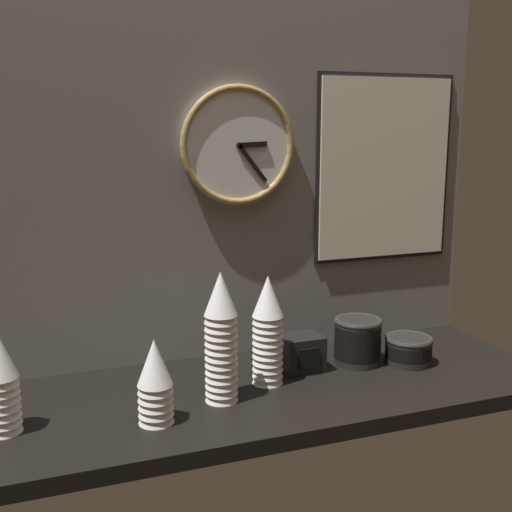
{
  "coord_description": "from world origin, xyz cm",
  "views": [
    {
      "loc": [
        -52.71,
        -146.19,
        66.21
      ],
      "look_at": [
        2.9,
        4.0,
        33.31
      ],
      "focal_mm": 45.0,
      "sensor_mm": 36.0,
      "label": 1
    }
  ],
  "objects_px": {
    "bowl_stack_right": "(358,340)",
    "cup_stack_center_left": "(155,381)",
    "cup_stack_center_right": "(268,330)",
    "cup_stack_center": "(221,337)",
    "napkin_dispenser": "(301,353)",
    "bowl_stack_far_right": "(409,349)",
    "menu_board": "(385,169)",
    "wall_clock": "(238,145)",
    "cup_stack_far_left": "(0,382)"
  },
  "relations": [
    {
      "from": "bowl_stack_far_right",
      "to": "cup_stack_center",
      "type": "bearing_deg",
      "value": -174.49
    },
    {
      "from": "cup_stack_far_left",
      "to": "napkin_dispenser",
      "type": "xyz_separation_m",
      "value": [
        0.76,
        0.11,
        -0.07
      ]
    },
    {
      "from": "wall_clock",
      "to": "cup_stack_center",
      "type": "bearing_deg",
      "value": -116.5
    },
    {
      "from": "cup_stack_center_right",
      "to": "menu_board",
      "type": "distance_m",
      "value": 0.66
    },
    {
      "from": "wall_clock",
      "to": "napkin_dispenser",
      "type": "relative_size",
      "value": 3.0
    },
    {
      "from": "cup_stack_center_right",
      "to": "wall_clock",
      "type": "xyz_separation_m",
      "value": [
        0.0,
        0.23,
        0.46
      ]
    },
    {
      "from": "menu_board",
      "to": "napkin_dispenser",
      "type": "xyz_separation_m",
      "value": [
        -0.35,
        -0.19,
        -0.48
      ]
    },
    {
      "from": "cup_stack_center",
      "to": "cup_stack_far_left",
      "type": "height_order",
      "value": "cup_stack_center"
    },
    {
      "from": "cup_stack_center",
      "to": "bowl_stack_far_right",
      "type": "bearing_deg",
      "value": 5.51
    },
    {
      "from": "cup_stack_center_right",
      "to": "bowl_stack_right",
      "type": "relative_size",
      "value": 2.13
    },
    {
      "from": "wall_clock",
      "to": "napkin_dispenser",
      "type": "height_order",
      "value": "wall_clock"
    },
    {
      "from": "cup_stack_center_right",
      "to": "cup_stack_far_left",
      "type": "relative_size",
      "value": 1.23
    },
    {
      "from": "cup_stack_center_right",
      "to": "bowl_stack_right",
      "type": "xyz_separation_m",
      "value": [
        0.29,
        0.04,
        -0.08
      ]
    },
    {
      "from": "cup_stack_center",
      "to": "wall_clock",
      "type": "height_order",
      "value": "wall_clock"
    },
    {
      "from": "cup_stack_far_left",
      "to": "bowl_stack_right",
      "type": "relative_size",
      "value": 1.73
    },
    {
      "from": "cup_stack_center_left",
      "to": "cup_stack_far_left",
      "type": "relative_size",
      "value": 0.85
    },
    {
      "from": "cup_stack_center_left",
      "to": "bowl_stack_far_right",
      "type": "distance_m",
      "value": 0.76
    },
    {
      "from": "cup_stack_center_left",
      "to": "cup_stack_far_left",
      "type": "xyz_separation_m",
      "value": [
        -0.32,
        0.07,
        0.02
      ]
    },
    {
      "from": "napkin_dispenser",
      "to": "cup_stack_center",
      "type": "bearing_deg",
      "value": -156.62
    },
    {
      "from": "bowl_stack_right",
      "to": "cup_stack_center_left",
      "type": "bearing_deg",
      "value": -164.46
    },
    {
      "from": "cup_stack_center_left",
      "to": "cup_stack_center_right",
      "type": "bearing_deg",
      "value": 21.37
    },
    {
      "from": "bowl_stack_right",
      "to": "bowl_stack_far_right",
      "type": "xyz_separation_m",
      "value": [
        0.14,
        -0.05,
        -0.03
      ]
    },
    {
      "from": "wall_clock",
      "to": "cup_stack_center_right",
      "type": "bearing_deg",
      "value": -90.12
    },
    {
      "from": "cup_stack_center_right",
      "to": "cup_stack_center",
      "type": "xyz_separation_m",
      "value": [
        -0.14,
        -0.06,
        0.02
      ]
    },
    {
      "from": "cup_stack_center_right",
      "to": "wall_clock",
      "type": "relative_size",
      "value": 0.87
    },
    {
      "from": "cup_stack_far_left",
      "to": "bowl_stack_right",
      "type": "xyz_separation_m",
      "value": [
        0.93,
        0.1,
        -0.05
      ]
    },
    {
      "from": "cup_stack_center_right",
      "to": "bowl_stack_far_right",
      "type": "distance_m",
      "value": 0.44
    },
    {
      "from": "cup_stack_center_right",
      "to": "bowl_stack_far_right",
      "type": "xyz_separation_m",
      "value": [
        0.43,
        -0.01,
        -0.1
      ]
    },
    {
      "from": "cup_stack_center_right",
      "to": "cup_stack_center",
      "type": "distance_m",
      "value": 0.16
    },
    {
      "from": "cup_stack_center",
      "to": "cup_stack_center_left",
      "type": "xyz_separation_m",
      "value": [
        -0.17,
        -0.06,
        -0.06
      ]
    },
    {
      "from": "cup_stack_center",
      "to": "menu_board",
      "type": "relative_size",
      "value": 0.58
    },
    {
      "from": "bowl_stack_right",
      "to": "bowl_stack_far_right",
      "type": "distance_m",
      "value": 0.15
    },
    {
      "from": "menu_board",
      "to": "cup_stack_center_left",
      "type": "bearing_deg",
      "value": -155.4
    },
    {
      "from": "cup_stack_center_left",
      "to": "bowl_stack_right",
      "type": "relative_size",
      "value": 1.46
    },
    {
      "from": "cup_stack_center_right",
      "to": "menu_board",
      "type": "height_order",
      "value": "menu_board"
    },
    {
      "from": "cup_stack_center_right",
      "to": "cup_stack_center",
      "type": "relative_size",
      "value": 0.89
    },
    {
      "from": "cup_stack_far_left",
      "to": "menu_board",
      "type": "distance_m",
      "value": 1.23
    },
    {
      "from": "bowl_stack_far_right",
      "to": "menu_board",
      "type": "bearing_deg",
      "value": 78.81
    },
    {
      "from": "cup_stack_center",
      "to": "napkin_dispenser",
      "type": "distance_m",
      "value": 0.31
    },
    {
      "from": "menu_board",
      "to": "napkin_dispenser",
      "type": "relative_size",
      "value": 5.09
    },
    {
      "from": "bowl_stack_far_right",
      "to": "cup_stack_center_left",
      "type": "bearing_deg",
      "value": -171.02
    },
    {
      "from": "wall_clock",
      "to": "menu_board",
      "type": "xyz_separation_m",
      "value": [
        0.47,
        0.01,
        -0.08
      ]
    },
    {
      "from": "cup_stack_center_left",
      "to": "wall_clock",
      "type": "xyz_separation_m",
      "value": [
        0.32,
        0.35,
        0.51
      ]
    },
    {
      "from": "wall_clock",
      "to": "napkin_dispenser",
      "type": "bearing_deg",
      "value": -56.08
    },
    {
      "from": "cup_stack_center",
      "to": "menu_board",
      "type": "bearing_deg",
      "value": 25.91
    },
    {
      "from": "cup_stack_center_left",
      "to": "napkin_dispenser",
      "type": "bearing_deg",
      "value": 21.96
    },
    {
      "from": "cup_stack_far_left",
      "to": "napkin_dispenser",
      "type": "bearing_deg",
      "value": 7.87
    },
    {
      "from": "bowl_stack_right",
      "to": "cup_stack_center",
      "type": "bearing_deg",
      "value": -166.2
    },
    {
      "from": "cup_stack_center_left",
      "to": "bowl_stack_right",
      "type": "distance_m",
      "value": 0.63
    },
    {
      "from": "cup_stack_far_left",
      "to": "wall_clock",
      "type": "relative_size",
      "value": 0.71
    }
  ]
}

